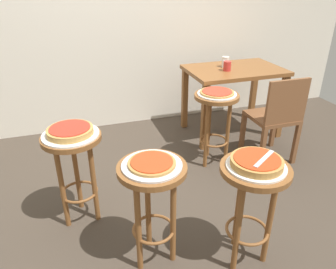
% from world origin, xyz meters
% --- Properties ---
extents(ground_plane, '(6.00, 6.00, 0.00)m').
position_xyz_m(ground_plane, '(0.00, 0.00, 0.00)').
color(ground_plane, '#42382D').
extents(stool_foreground, '(0.40, 0.40, 0.69)m').
position_xyz_m(stool_foreground, '(0.40, -0.71, 0.51)').
color(stool_foreground, brown).
rests_on(stool_foreground, ground_plane).
extents(serving_plate_foreground, '(0.34, 0.34, 0.01)m').
position_xyz_m(serving_plate_foreground, '(0.40, -0.71, 0.70)').
color(serving_plate_foreground, white).
rests_on(serving_plate_foreground, stool_foreground).
extents(pizza_foreground, '(0.29, 0.29, 0.05)m').
position_xyz_m(pizza_foreground, '(0.40, -0.71, 0.72)').
color(pizza_foreground, '#B78442').
rests_on(pizza_foreground, serving_plate_foreground).
extents(stool_middle, '(0.40, 0.40, 0.69)m').
position_xyz_m(stool_middle, '(-0.15, -0.52, 0.51)').
color(stool_middle, brown).
rests_on(stool_middle, ground_plane).
extents(serving_plate_middle, '(0.34, 0.34, 0.01)m').
position_xyz_m(serving_plate_middle, '(-0.15, -0.52, 0.70)').
color(serving_plate_middle, silver).
rests_on(serving_plate_middle, stool_middle).
extents(pizza_middle, '(0.27, 0.27, 0.02)m').
position_xyz_m(pizza_middle, '(-0.15, -0.52, 0.71)').
color(pizza_middle, '#B78442').
rests_on(pizza_middle, serving_plate_middle).
extents(stool_leftside, '(0.40, 0.40, 0.69)m').
position_xyz_m(stool_leftside, '(-0.56, 0.01, 0.51)').
color(stool_leftside, brown).
rests_on(stool_leftside, ground_plane).
extents(serving_plate_leftside, '(0.38, 0.38, 0.01)m').
position_xyz_m(serving_plate_leftside, '(-0.56, 0.01, 0.70)').
color(serving_plate_leftside, white).
rests_on(serving_plate_leftside, stool_leftside).
extents(pizza_leftside, '(0.30, 0.30, 0.05)m').
position_xyz_m(pizza_leftside, '(-0.56, 0.01, 0.72)').
color(pizza_leftside, tan).
rests_on(pizza_leftside, serving_plate_leftside).
extents(stool_rear, '(0.40, 0.40, 0.69)m').
position_xyz_m(stool_rear, '(0.72, 0.44, 0.51)').
color(stool_rear, brown).
rests_on(stool_rear, ground_plane).
extents(serving_plate_rear, '(0.35, 0.35, 0.01)m').
position_xyz_m(serving_plate_rear, '(0.72, 0.44, 0.70)').
color(serving_plate_rear, silver).
rests_on(serving_plate_rear, stool_rear).
extents(pizza_rear, '(0.30, 0.30, 0.02)m').
position_xyz_m(pizza_rear, '(0.72, 0.44, 0.71)').
color(pizza_rear, tan).
rests_on(pizza_rear, serving_plate_rear).
extents(dining_table, '(1.01, 0.67, 0.74)m').
position_xyz_m(dining_table, '(1.19, 0.99, 0.62)').
color(dining_table, brown).
rests_on(dining_table, ground_plane).
extents(cup_near_edge, '(0.08, 0.08, 0.10)m').
position_xyz_m(cup_near_edge, '(1.06, 0.93, 0.79)').
color(cup_near_edge, red).
rests_on(cup_near_edge, dining_table).
extents(cup_far_edge, '(0.08, 0.08, 0.11)m').
position_xyz_m(cup_far_edge, '(1.12, 1.07, 0.80)').
color(cup_far_edge, silver).
rests_on(cup_far_edge, dining_table).
extents(condiment_shaker, '(0.04, 0.04, 0.08)m').
position_xyz_m(condiment_shaker, '(1.09, 1.06, 0.78)').
color(condiment_shaker, white).
rests_on(condiment_shaker, dining_table).
extents(wooden_chair, '(0.40, 0.40, 0.85)m').
position_xyz_m(wooden_chair, '(1.26, 0.29, 0.47)').
color(wooden_chair, brown).
rests_on(wooden_chair, ground_plane).
extents(pizza_server_knife, '(0.20, 0.14, 0.01)m').
position_xyz_m(pizza_server_knife, '(0.43, -0.73, 0.75)').
color(pizza_server_knife, silver).
rests_on(pizza_server_knife, pizza_foreground).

